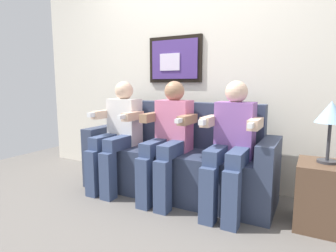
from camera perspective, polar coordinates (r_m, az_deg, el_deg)
The scene contains 8 objects.
ground_plane at distance 2.63m, azimuth -1.58°, elevation -15.69°, with size 5.58×5.58×0.00m, color #66605B.
back_wall_assembly at distance 3.10m, azimuth 5.33°, elevation 12.56°, with size 4.29×0.10×2.60m.
couch at distance 2.80m, azimuth 1.70°, elevation -7.41°, with size 1.89×0.58×0.90m.
person_on_left at distance 2.90m, azimuth -10.22°, elevation -1.03°, with size 0.46×0.56×1.11m.
person_in_middle at distance 2.59m, azimuth 0.10°, elevation -2.05°, with size 0.46×0.56×1.11m.
person_on_right at distance 2.37m, azimuth 12.73°, elevation -3.19°, with size 0.46×0.56×1.11m.
side_table_right at distance 2.46m, azimuth 29.38°, elevation -12.33°, with size 0.40×0.40×0.50m.
table_lamp at distance 2.35m, azimuth 30.32°, elevation 1.97°, with size 0.22×0.22×0.46m.
Camera 1 is at (1.18, -2.09, 1.07)m, focal length 29.86 mm.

